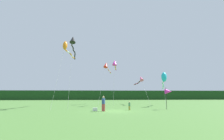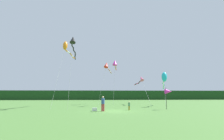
{
  "view_description": "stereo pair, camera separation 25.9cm",
  "coord_description": "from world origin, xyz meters",
  "views": [
    {
      "loc": [
        -2.31,
        -22.21,
        2.0
      ],
      "look_at": [
        0.0,
        6.0,
        5.71
      ],
      "focal_mm": 29.59,
      "sensor_mm": 36.0,
      "label": 1
    },
    {
      "loc": [
        -2.06,
        -22.23,
        2.0
      ],
      "look_at": [
        0.0,
        6.0,
        5.71
      ],
      "focal_mm": 29.59,
      "sensor_mm": 36.0,
      "label": 2
    }
  ],
  "objects": [
    {
      "name": "kite_orange",
      "position": [
        -7.47,
        7.86,
        9.7
      ],
      "size": [
        1.84,
        8.94,
        10.72
      ],
      "color": "#B2B2B2",
      "rests_on": "ground"
    },
    {
      "name": "kite_red",
      "position": [
        -0.36,
        16.16,
        7.93
      ],
      "size": [
        3.03,
        8.0,
        8.82
      ],
      "color": "#B2B2B2",
      "rests_on": "ground"
    },
    {
      "name": "cooler_box",
      "position": [
        -2.51,
        0.48,
        0.19
      ],
      "size": [
        0.57,
        0.43,
        0.37
      ],
      "primitive_type": "cube",
      "color": "silver",
      "rests_on": "ground"
    },
    {
      "name": "banner_flag_pole",
      "position": [
        7.3,
        2.01,
        2.35
      ],
      "size": [
        0.9,
        0.7,
        2.89
      ],
      "color": "black",
      "rests_on": "ground"
    },
    {
      "name": "distant_treeline",
      "position": [
        0.0,
        45.0,
        1.64
      ],
      "size": [
        108.0,
        3.29,
        3.29
      ],
      "primitive_type": "cube",
      "color": "#193D19",
      "rests_on": "ground"
    },
    {
      "name": "kite_cyan",
      "position": [
        9.07,
        8.3,
        4.73
      ],
      "size": [
        2.46,
        7.36,
        5.85
      ],
      "color": "#B2B2B2",
      "rests_on": "ground"
    },
    {
      "name": "kite_black",
      "position": [
        -6.25,
        7.31,
        10.35
      ],
      "size": [
        1.0,
        10.97,
        11.33
      ],
      "color": "#B2B2B2",
      "rests_on": "ground"
    },
    {
      "name": "person_adult",
      "position": [
        -1.52,
        -0.1,
        0.99
      ],
      "size": [
        0.39,
        0.39,
        1.78
      ],
      "color": "#B23338",
      "rests_on": "ground"
    },
    {
      "name": "person_child",
      "position": [
        1.8,
        1.15,
        0.61
      ],
      "size": [
        0.24,
        0.24,
        1.09
      ],
      "color": "olive",
      "rests_on": "ground"
    },
    {
      "name": "kite_magenta",
      "position": [
        0.92,
        11.04,
        7.61
      ],
      "size": [
        1.21,
        5.21,
        8.31
      ],
      "color": "#B2B2B2",
      "rests_on": "ground"
    },
    {
      "name": "ground_plane",
      "position": [
        0.0,
        0.0,
        0.0
      ],
      "size": [
        120.0,
        120.0,
        0.0
      ],
      "primitive_type": "plane",
      "color": "#477533"
    },
    {
      "name": "kite_rainbow",
      "position": [
        6.25,
        13.51,
        4.91
      ],
      "size": [
        1.41,
        7.59,
        5.72
      ],
      "color": "#B2B2B2",
      "rests_on": "ground"
    }
  ]
}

